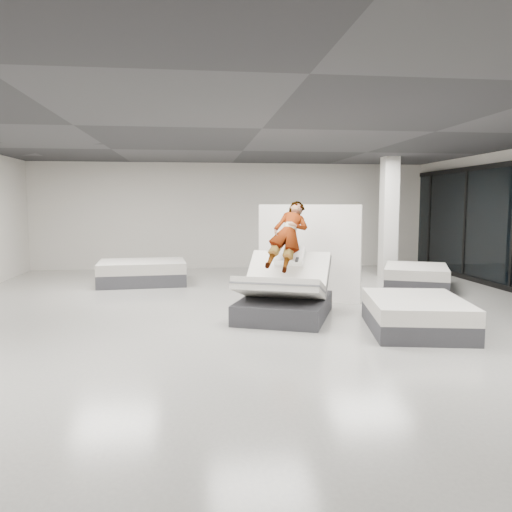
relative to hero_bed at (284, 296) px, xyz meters
name	(u,v)px	position (x,y,z in m)	size (l,w,h in m)	color
room	(262,226)	(-0.41, -0.11, 1.22)	(14.00, 14.04, 3.20)	#B2B0A8
hero_bed	(284,296)	(0.00, 0.00, 0.00)	(2.04, 2.31, 1.20)	#333438
person	(288,247)	(0.12, 0.29, 0.82)	(0.58, 0.38, 1.59)	slate
remote	(297,260)	(0.19, -0.11, 0.64)	(0.05, 0.14, 0.03)	black
divider_panel	(308,253)	(0.75, 1.48, 0.60)	(2.15, 0.10, 1.95)	white
flat_bed_right_far	(416,277)	(3.63, 2.71, -0.12)	(2.03, 2.26, 0.51)	#333438
flat_bed_right_near	(416,314)	(1.87, -1.16, -0.12)	(1.73, 2.10, 0.51)	#333438
flat_bed_left_far	(142,272)	(-2.85, 3.99, -0.09)	(2.19, 1.72, 0.57)	#333438
column	(389,218)	(3.59, 4.39, 1.22)	(0.40, 0.40, 3.20)	silver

